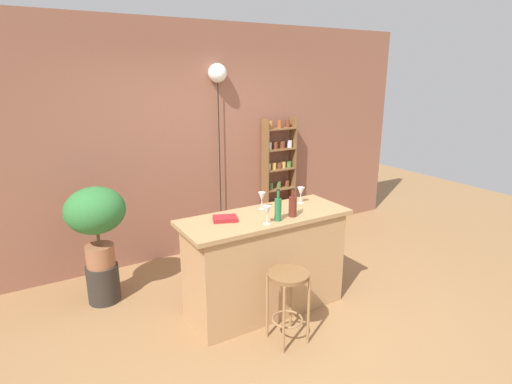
# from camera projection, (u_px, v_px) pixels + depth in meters

# --- Properties ---
(ground) EXTENTS (12.00, 12.00, 0.00)m
(ground) POSITION_uv_depth(u_px,v_px,m) (282.00, 322.00, 3.80)
(ground) COLOR olive
(back_wall) EXTENTS (6.40, 0.10, 2.80)m
(back_wall) POSITION_uv_depth(u_px,v_px,m) (194.00, 142.00, 5.02)
(back_wall) COLOR #8C5642
(back_wall) RESTS_ON ground
(kitchen_counter) EXTENTS (1.60, 0.61, 0.96)m
(kitchen_counter) POSITION_uv_depth(u_px,v_px,m) (265.00, 262.00, 3.91)
(kitchen_counter) COLOR tan
(kitchen_counter) RESTS_ON ground
(bar_stool) EXTENTS (0.35, 0.35, 0.64)m
(bar_stool) POSITION_uv_depth(u_px,v_px,m) (288.00, 290.00, 3.42)
(bar_stool) COLOR #997047
(bar_stool) RESTS_ON ground
(spice_shelf) EXTENTS (0.46, 0.17, 1.64)m
(spice_shelf) POSITION_uv_depth(u_px,v_px,m) (279.00, 177.00, 5.61)
(spice_shelf) COLOR brown
(spice_shelf) RESTS_ON ground
(plant_stool) EXTENTS (0.31, 0.31, 0.38)m
(plant_stool) POSITION_uv_depth(u_px,v_px,m) (103.00, 283.00, 4.12)
(plant_stool) COLOR #2D2823
(plant_stool) RESTS_ON ground
(potted_plant) EXTENTS (0.57, 0.51, 0.80)m
(potted_plant) POSITION_uv_depth(u_px,v_px,m) (96.00, 216.00, 3.92)
(potted_plant) COLOR #935B3D
(potted_plant) RESTS_ON plant_stool
(bottle_vinegar) EXTENTS (0.06, 0.06, 0.29)m
(bottle_vinegar) POSITION_uv_depth(u_px,v_px,m) (278.00, 209.00, 3.61)
(bottle_vinegar) COLOR #236638
(bottle_vinegar) RESTS_ON kitchen_counter
(bottle_wine_red) EXTENTS (0.07, 0.07, 0.26)m
(bottle_wine_red) POSITION_uv_depth(u_px,v_px,m) (293.00, 206.00, 3.72)
(bottle_wine_red) COLOR #5B2319
(bottle_wine_red) RESTS_ON kitchen_counter
(wine_glass_left) EXTENTS (0.07, 0.07, 0.16)m
(wine_glass_left) POSITION_uv_depth(u_px,v_px,m) (262.00, 197.00, 3.93)
(wine_glass_left) COLOR silver
(wine_glass_left) RESTS_ON kitchen_counter
(wine_glass_center) EXTENTS (0.07, 0.07, 0.16)m
(wine_glass_center) POSITION_uv_depth(u_px,v_px,m) (301.00, 192.00, 4.09)
(wine_glass_center) COLOR silver
(wine_glass_center) RESTS_ON kitchen_counter
(wine_glass_right) EXTENTS (0.07, 0.07, 0.16)m
(wine_glass_right) POSITION_uv_depth(u_px,v_px,m) (267.00, 211.00, 3.53)
(wine_glass_right) COLOR silver
(wine_glass_right) RESTS_ON kitchen_counter
(cookbook) EXTENTS (0.25, 0.22, 0.03)m
(cookbook) POSITION_uv_depth(u_px,v_px,m) (225.00, 219.00, 3.64)
(cookbook) COLOR maroon
(cookbook) RESTS_ON kitchen_counter
(pendant_globe_light) EXTENTS (0.22, 0.22, 2.32)m
(pendant_globe_light) POSITION_uv_depth(u_px,v_px,m) (218.00, 76.00, 4.85)
(pendant_globe_light) COLOR black
(pendant_globe_light) RESTS_ON ground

